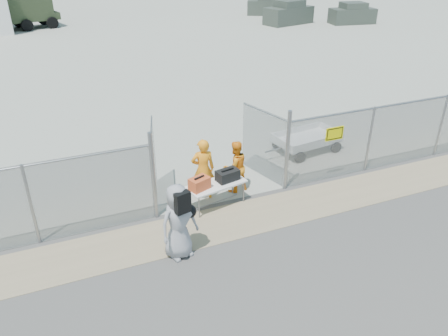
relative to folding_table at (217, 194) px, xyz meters
name	(u,v)px	position (x,y,z in m)	size (l,w,h in m)	color
ground	(254,241)	(0.27, -1.91, -0.35)	(160.00, 160.00, 0.00)	#413F3F
tarmac_inside	(76,12)	(0.27, 40.09, -0.35)	(160.00, 80.00, 0.01)	#9A9C8E
dirt_strip	(238,220)	(0.27, -0.91, -0.35)	(44.00, 1.60, 0.01)	#978564
chain_link_fence	(224,168)	(0.27, 0.09, 0.75)	(40.00, 0.20, 2.20)	gray
folding_table	(217,194)	(0.00, 0.00, 0.00)	(1.67, 0.69, 0.71)	white
orange_bag	(199,184)	(-0.53, -0.09, 0.52)	(0.54, 0.36, 0.33)	#D85529
black_duffel	(228,175)	(0.37, 0.07, 0.51)	(0.64, 0.37, 0.31)	black
security_worker_left	(203,169)	(-0.19, 0.54, 0.58)	(0.68, 0.45, 1.86)	orange
security_worker_right	(235,167)	(0.82, 0.56, 0.45)	(0.78, 0.61, 1.61)	orange
visitor	(178,222)	(-1.62, -1.70, 0.60)	(0.93, 0.61, 1.91)	#95949A
utility_trailer	(307,141)	(4.31, 2.13, 0.01)	(2.96, 1.53, 0.72)	white
military_truck	(18,11)	(-5.00, 31.45, 1.10)	(6.11, 2.25, 2.91)	#2F3B22
parked_vehicle_near	(289,12)	(16.88, 25.18, 0.63)	(4.37, 1.98, 1.98)	#3C443C
parked_vehicle_mid	(269,5)	(17.73, 30.52, 0.58)	(4.12, 1.86, 1.86)	#3C443C
parked_vehicle_far	(352,13)	(22.21, 23.18, 0.53)	(3.90, 1.76, 1.76)	#3C443C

